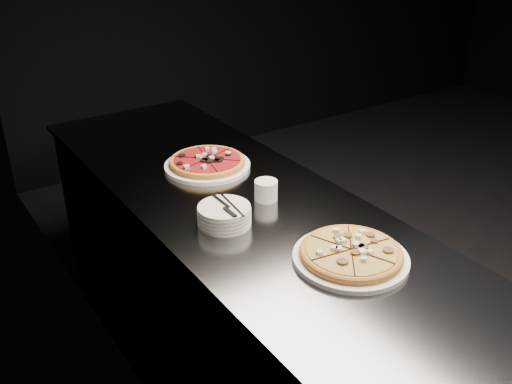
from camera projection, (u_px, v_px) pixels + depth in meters
wall_left at (139, 91)px, 1.66m from camera, size 0.02×5.00×2.80m
counter at (248, 305)px, 2.27m from camera, size 0.74×2.44×0.92m
pizza_mushroom at (351, 254)px, 1.72m from camera, size 0.36×0.36×0.04m
pizza_tomato at (207, 163)px, 2.33m from camera, size 0.39×0.39×0.04m
plate_stack at (224, 215)px, 1.91m from camera, size 0.18×0.18×0.07m
cutlery at (228, 207)px, 1.89m from camera, size 0.07×0.19×0.01m
ramekin at (266, 190)px, 2.07m from camera, size 0.08×0.08×0.07m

